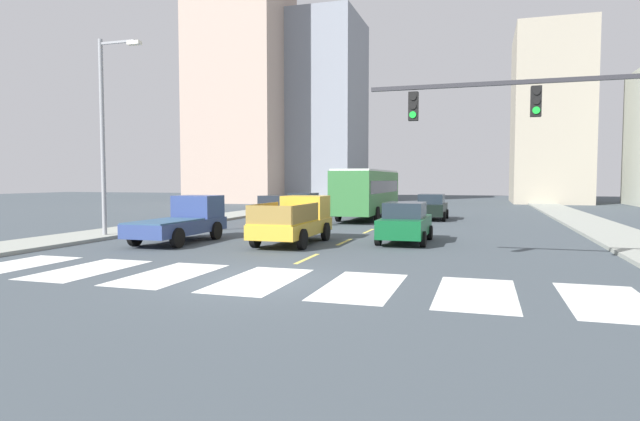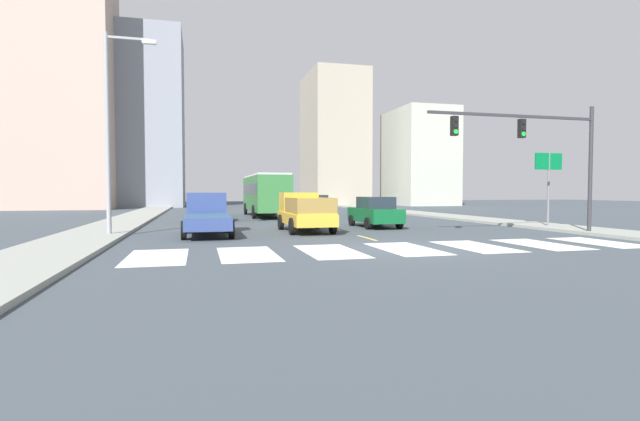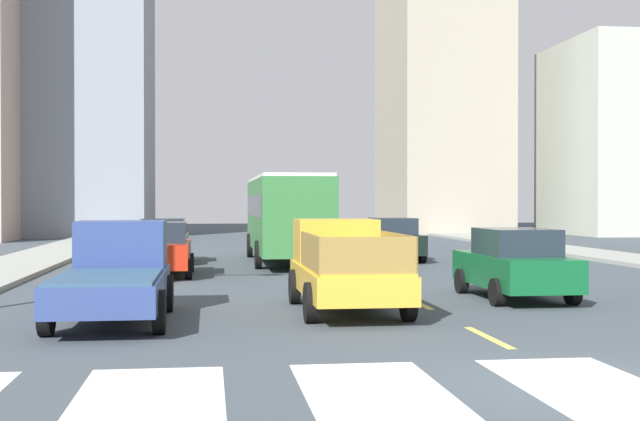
{
  "view_description": "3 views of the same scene",
  "coord_description": "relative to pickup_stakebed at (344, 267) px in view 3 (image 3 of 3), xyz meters",
  "views": [
    {
      "loc": [
        5.68,
        -12.82,
        2.69
      ],
      "look_at": [
        -0.66,
        7.59,
        1.43
      ],
      "focal_mm": 29.6,
      "sensor_mm": 36.0,
      "label": 1
    },
    {
      "loc": [
        -7.06,
        -15.22,
        2.04
      ],
      "look_at": [
        -0.29,
        10.99,
        0.92
      ],
      "focal_mm": 26.38,
      "sensor_mm": 36.0,
      "label": 2
    },
    {
      "loc": [
        -4.83,
        -10.34,
        2.39
      ],
      "look_at": [
        -1.48,
        15.47,
        2.1
      ],
      "focal_mm": 47.79,
      "sensor_mm": 36.0,
      "label": 3
    }
  ],
  "objects": [
    {
      "name": "sedan_near_right",
      "position": [
        -4.69,
        14.75,
        -0.08
      ],
      "size": [
        2.02,
        4.4,
        1.72
      ],
      "rotation": [
        0.0,
        0.0,
        0.01
      ],
      "color": "#AC7321",
      "rests_on": "ground"
    },
    {
      "name": "lane_dash_5",
      "position": [
        1.9,
        20.86,
        -0.93
      ],
      "size": [
        0.16,
        2.4,
        0.01
      ],
      "primitive_type": "cube",
      "color": "#D4C253",
      "rests_on": "ground"
    },
    {
      "name": "crosswalk_stripe_2",
      "position": [
        -0.88,
        -8.14,
        -0.93
      ],
      "size": [
        1.82,
        3.87,
        0.01
      ],
      "primitive_type": "cube",
      "color": "silver",
      "rests_on": "ground"
    },
    {
      "name": "block_low_left",
      "position": [
        14.7,
        45.18,
        8.88
      ],
      "size": [
        8.0,
        11.68,
        19.63
      ],
      "primitive_type": "cube",
      "color": "#A19885",
      "rests_on": "ground"
    },
    {
      "name": "block_mid_right",
      "position": [
        -10.93,
        42.2,
        10.31
      ],
      "size": [
        7.74,
        11.23,
        22.48
      ],
      "primitive_type": "cube",
      "color": "gray",
      "rests_on": "ground"
    },
    {
      "name": "lane_dash_4",
      "position": [
        1.9,
        15.86,
        -0.93
      ],
      "size": [
        0.16,
        2.4,
        0.01
      ],
      "primitive_type": "cube",
      "color": "#D4C253",
      "rests_on": "ground"
    },
    {
      "name": "sedan_far",
      "position": [
        -4.47,
        8.99,
        -0.08
      ],
      "size": [
        2.02,
        4.4,
        1.72
      ],
      "rotation": [
        0.0,
        0.0,
        -0.04
      ],
      "color": "red",
      "rests_on": "ground"
    },
    {
      "name": "sedan_mid",
      "position": [
        4.43,
        1.4,
        -0.08
      ],
      "size": [
        2.02,
        4.4,
        1.72
      ],
      "rotation": [
        0.0,
        0.0,
        -0.02
      ],
      "color": "#0F562A",
      "rests_on": "ground"
    },
    {
      "name": "pickup_stakebed",
      "position": [
        0.0,
        0.0,
        0.0
      ],
      "size": [
        2.18,
        5.2,
        1.96
      ],
      "rotation": [
        0.0,
        0.0,
        0.05
      ],
      "color": "gold",
      "rests_on": "ground"
    },
    {
      "name": "lane_dash_2",
      "position": [
        1.9,
        5.86,
        -0.93
      ],
      "size": [
        0.16,
        2.4,
        0.01
      ],
      "primitive_type": "cube",
      "color": "#D4C253",
      "rests_on": "ground"
    },
    {
      "name": "city_bus",
      "position": [
        0.01,
        14.36,
        1.02
      ],
      "size": [
        2.72,
        10.8,
        3.32
      ],
      "rotation": [
        0.0,
        0.0,
        -0.03
      ],
      "color": "#327238",
      "rests_on": "ground"
    },
    {
      "name": "crosswalk_stripe_3",
      "position": [
        1.9,
        -8.14,
        -0.93
      ],
      "size": [
        1.82,
        3.87,
        0.01
      ],
      "primitive_type": "cube",
      "color": "silver",
      "rests_on": "ground"
    },
    {
      "name": "lane_dash_7",
      "position": [
        1.9,
        30.86,
        -0.93
      ],
      "size": [
        0.16,
        2.4,
        0.01
      ],
      "primitive_type": "cube",
      "color": "#D4C253",
      "rests_on": "ground"
    },
    {
      "name": "lane_dash_0",
      "position": [
        1.9,
        -4.14,
        -0.93
      ],
      "size": [
        0.16,
        2.4,
        0.01
      ],
      "primitive_type": "cube",
      "color": "#D4C253",
      "rests_on": "ground"
    },
    {
      "name": "pickup_dark",
      "position": [
        -4.81,
        -0.98,
        -0.02
      ],
      "size": [
        2.18,
        5.2,
        1.96
      ],
      "rotation": [
        0.0,
        0.0,
        0.03
      ],
      "color": "navy",
      "rests_on": "ground"
    },
    {
      "name": "ground_plane",
      "position": [
        1.9,
        -8.14,
        -0.94
      ],
      "size": [
        160.0,
        160.0,
        0.0
      ],
      "primitive_type": "plane",
      "color": "#3D474E"
    },
    {
      "name": "crosswalk_stripe_1",
      "position": [
        -3.66,
        -8.14,
        -0.93
      ],
      "size": [
        1.82,
        3.87,
        0.01
      ],
      "primitive_type": "cube",
      "color": "silver",
      "rests_on": "ground"
    },
    {
      "name": "lane_dash_3",
      "position": [
        1.9,
        10.86,
        -0.93
      ],
      "size": [
        0.16,
        2.4,
        0.01
      ],
      "primitive_type": "cube",
      "color": "#D4C253",
      "rests_on": "ground"
    },
    {
      "name": "lane_dash_6",
      "position": [
        1.9,
        25.86,
        -0.93
      ],
      "size": [
        0.16,
        2.4,
        0.01
      ],
      "primitive_type": "cube",
      "color": "#D4C253",
      "rests_on": "ground"
    },
    {
      "name": "sedan_near_left",
      "position": [
        4.29,
        14.74,
        -0.08
      ],
      "size": [
        2.02,
        4.4,
        1.72
      ],
      "rotation": [
        0.0,
        0.0,
        0.02
      ],
      "color": "black",
      "rests_on": "ground"
    },
    {
      "name": "lane_dash_1",
      "position": [
        1.9,
        0.86,
        -0.93
      ],
      "size": [
        0.16,
        2.4,
        0.01
      ],
      "primitive_type": "cube",
      "color": "#D4C253",
      "rests_on": "ground"
    },
    {
      "name": "block_mid_left",
      "position": [
        26.06,
        39.66,
        5.96
      ],
      "size": [
        7.72,
        10.98,
        13.79
      ],
      "primitive_type": "cube",
      "color": "#ADB2A3",
      "rests_on": "ground"
    }
  ]
}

